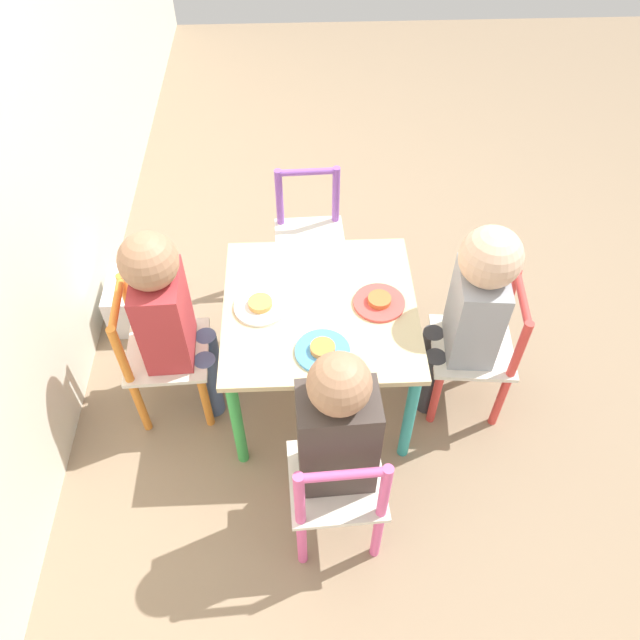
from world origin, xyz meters
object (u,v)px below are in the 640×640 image
(kids_table, at_px, (320,319))
(child_left, at_px, (336,434))
(chair_orange, at_px, (161,355))
(chair_pink, at_px, (337,491))
(plate_back, at_px, (261,306))
(child_back, at_px, (169,313))
(plate_front, at_px, (379,302))
(chair_red, at_px, (478,351))
(storage_bin, at_px, (145,300))
(chair_purple, at_px, (310,240))
(plate_left, at_px, (323,350))
(child_front, at_px, (472,306))

(kids_table, bearing_deg, child_left, -177.07)
(chair_orange, relative_size, chair_pink, 1.00)
(plate_back, bearing_deg, child_left, -155.83)
(child_back, bearing_deg, chair_orange, 90.00)
(child_back, relative_size, child_left, 0.97)
(plate_back, relative_size, plate_front, 1.02)
(chair_red, xyz_separation_m, plate_back, (0.05, 0.69, 0.20))
(child_left, distance_m, storage_bin, 1.13)
(chair_purple, height_order, child_back, child_back)
(plate_left, bearing_deg, child_back, 70.54)
(child_back, height_order, child_front, child_front)
(plate_front, bearing_deg, plate_back, 90.00)
(chair_pink, distance_m, child_front, 0.67)
(chair_orange, xyz_separation_m, chair_purple, (0.54, -0.50, 0.00))
(child_front, bearing_deg, chair_orange, -85.92)
(chair_orange, bearing_deg, storage_bin, 17.04)
(chair_orange, relative_size, chair_red, 1.00)
(chair_purple, bearing_deg, chair_pink, -89.56)
(kids_table, distance_m, chair_purple, 0.53)
(plate_back, bearing_deg, chair_pink, -158.09)
(chair_pink, relative_size, chair_purple, 1.00)
(storage_bin, bearing_deg, child_left, -140.69)
(chair_red, xyz_separation_m, chair_pink, (-0.47, 0.49, 0.00))
(kids_table, distance_m, child_front, 0.46)
(kids_table, height_order, plate_back, plate_back)
(child_back, xyz_separation_m, plate_back, (0.02, -0.27, -0.00))
(chair_purple, distance_m, plate_back, 0.58)
(chair_orange, bearing_deg, plate_front, -90.65)
(plate_front, bearing_deg, chair_pink, 163.31)
(chair_orange, bearing_deg, child_left, -131.26)
(child_front, height_order, storage_bin, child_front)
(kids_table, relative_size, chair_orange, 1.14)
(chair_pink, bearing_deg, kids_table, -90.00)
(child_left, bearing_deg, storage_bin, -53.62)
(chair_red, xyz_separation_m, child_left, (-0.41, 0.49, 0.20))
(chair_orange, height_order, child_left, child_left)
(child_front, bearing_deg, plate_front, -93.38)
(plate_back, bearing_deg, child_back, 94.16)
(chair_red, xyz_separation_m, chair_purple, (0.56, 0.53, 0.00))
(child_front, xyz_separation_m, storage_bin, (0.42, 1.11, -0.37))
(chair_pink, bearing_deg, plate_back, -71.02)
(kids_table, relative_size, child_left, 0.77)
(chair_red, xyz_separation_m, plate_front, (0.05, 0.33, 0.20))
(child_left, bearing_deg, chair_purple, -90.47)
(chair_red, bearing_deg, storage_bin, -104.66)
(chair_orange, relative_size, chair_purple, 1.00)
(plate_front, bearing_deg, storage_bin, 65.83)
(child_left, bearing_deg, plate_front, -112.04)
(chair_purple, distance_m, plate_front, 0.59)
(chair_orange, xyz_separation_m, chair_red, (-0.02, -1.03, 0.00))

